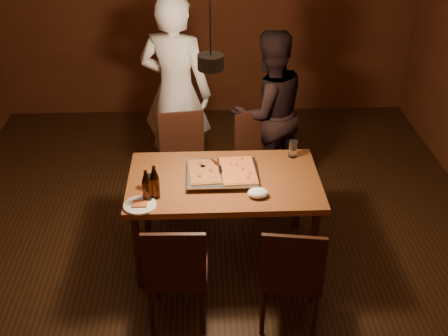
{
  "coord_description": "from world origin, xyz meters",
  "views": [
    {
      "loc": [
        -0.06,
        -3.6,
        3.07
      ],
      "look_at": [
        0.09,
        0.11,
        0.85
      ],
      "focal_mm": 45.0,
      "sensor_mm": 36.0,
      "label": 1
    }
  ],
  "objects_px": {
    "chair_near_left": "(176,266)",
    "chair_near_right": "(291,269)",
    "beer_bottle_b": "(155,182)",
    "diner_white": "(176,93)",
    "chair_far_left": "(183,152)",
    "beer_bottle_a": "(147,186)",
    "chair_far_right": "(260,151)",
    "plate_slice": "(140,205)",
    "pizza_tray": "(222,175)",
    "pendant_lamp": "(211,61)",
    "diner_dark": "(268,112)",
    "dining_table": "(224,187)"
  },
  "relations": [
    {
      "from": "dining_table",
      "to": "chair_far_right",
      "type": "distance_m",
      "value": 0.91
    },
    {
      "from": "chair_near_right",
      "to": "chair_near_left",
      "type": "bearing_deg",
      "value": -175.58
    },
    {
      "from": "beer_bottle_b",
      "to": "diner_white",
      "type": "distance_m",
      "value": 1.49
    },
    {
      "from": "plate_slice",
      "to": "diner_white",
      "type": "height_order",
      "value": "diner_white"
    },
    {
      "from": "plate_slice",
      "to": "pizza_tray",
      "type": "bearing_deg",
      "value": 31.31
    },
    {
      "from": "plate_slice",
      "to": "chair_near_right",
      "type": "bearing_deg",
      "value": -24.6
    },
    {
      "from": "beer_bottle_a",
      "to": "dining_table",
      "type": "bearing_deg",
      "value": 26.0
    },
    {
      "from": "pendant_lamp",
      "to": "chair_far_right",
      "type": "bearing_deg",
      "value": 63.55
    },
    {
      "from": "chair_near_left",
      "to": "diner_white",
      "type": "relative_size",
      "value": 0.26
    },
    {
      "from": "chair_far_left",
      "to": "beer_bottle_a",
      "type": "relative_size",
      "value": 1.89
    },
    {
      "from": "dining_table",
      "to": "chair_near_right",
      "type": "relative_size",
      "value": 3.09
    },
    {
      "from": "pizza_tray",
      "to": "diner_white",
      "type": "xyz_separation_m",
      "value": [
        -0.39,
        1.23,
        0.18
      ]
    },
    {
      "from": "chair_far_right",
      "to": "diner_dark",
      "type": "height_order",
      "value": "diner_dark"
    },
    {
      "from": "pizza_tray",
      "to": "diner_white",
      "type": "bearing_deg",
      "value": 109.78
    },
    {
      "from": "chair_far_left",
      "to": "diner_dark",
      "type": "distance_m",
      "value": 0.9
    },
    {
      "from": "chair_near_left",
      "to": "pendant_lamp",
      "type": "relative_size",
      "value": 0.44
    },
    {
      "from": "dining_table",
      "to": "diner_white",
      "type": "relative_size",
      "value": 0.79
    },
    {
      "from": "chair_near_right",
      "to": "beer_bottle_a",
      "type": "relative_size",
      "value": 1.89
    },
    {
      "from": "pizza_tray",
      "to": "beer_bottle_a",
      "type": "height_order",
      "value": "beer_bottle_a"
    },
    {
      "from": "chair_near_right",
      "to": "diner_white",
      "type": "bearing_deg",
      "value": 120.37
    },
    {
      "from": "beer_bottle_a",
      "to": "diner_white",
      "type": "bearing_deg",
      "value": 83.78
    },
    {
      "from": "chair_far_left",
      "to": "chair_near_left",
      "type": "relative_size",
      "value": 1.0
    },
    {
      "from": "chair_near_right",
      "to": "pendant_lamp",
      "type": "xyz_separation_m",
      "value": [
        -0.52,
        0.71,
        1.22
      ]
    },
    {
      "from": "chair_far_right",
      "to": "pendant_lamp",
      "type": "relative_size",
      "value": 0.5
    },
    {
      "from": "chair_far_right",
      "to": "diner_dark",
      "type": "xyz_separation_m",
      "value": [
        0.1,
        0.29,
        0.26
      ]
    },
    {
      "from": "dining_table",
      "to": "pendant_lamp",
      "type": "bearing_deg",
      "value": -129.73
    },
    {
      "from": "chair_far_left",
      "to": "diner_white",
      "type": "relative_size",
      "value": 0.26
    },
    {
      "from": "chair_far_left",
      "to": "beer_bottle_a",
      "type": "xyz_separation_m",
      "value": [
        -0.23,
        -1.1,
        0.34
      ]
    },
    {
      "from": "beer_bottle_a",
      "to": "beer_bottle_b",
      "type": "xyz_separation_m",
      "value": [
        0.06,
        0.04,
        0.01
      ]
    },
    {
      "from": "chair_far_right",
      "to": "pizza_tray",
      "type": "xyz_separation_m",
      "value": [
        -0.38,
        -0.8,
        0.24
      ]
    },
    {
      "from": "plate_slice",
      "to": "diner_white",
      "type": "bearing_deg",
      "value": 82.25
    },
    {
      "from": "chair_near_right",
      "to": "diner_dark",
      "type": "xyz_separation_m",
      "value": [
        0.05,
        1.94,
        0.26
      ]
    },
    {
      "from": "dining_table",
      "to": "diner_dark",
      "type": "bearing_deg",
      "value": 67.13
    },
    {
      "from": "dining_table",
      "to": "pendant_lamp",
      "type": "height_order",
      "value": "pendant_lamp"
    },
    {
      "from": "chair_near_right",
      "to": "beer_bottle_a",
      "type": "xyz_separation_m",
      "value": [
        -1.0,
        0.55,
        0.34
      ]
    },
    {
      "from": "dining_table",
      "to": "plate_slice",
      "type": "height_order",
      "value": "plate_slice"
    },
    {
      "from": "dining_table",
      "to": "diner_dark",
      "type": "height_order",
      "value": "diner_dark"
    },
    {
      "from": "chair_near_right",
      "to": "dining_table",
      "type": "bearing_deg",
      "value": 125.75
    },
    {
      "from": "dining_table",
      "to": "chair_far_left",
      "type": "bearing_deg",
      "value": 112.62
    },
    {
      "from": "chair_near_left",
      "to": "diner_white",
      "type": "xyz_separation_m",
      "value": [
        -0.05,
        2.02,
        0.41
      ]
    },
    {
      "from": "chair_far_right",
      "to": "diner_white",
      "type": "xyz_separation_m",
      "value": [
        -0.78,
        0.43,
        0.41
      ]
    },
    {
      "from": "chair_far_left",
      "to": "pendant_lamp",
      "type": "height_order",
      "value": "pendant_lamp"
    },
    {
      "from": "chair_far_left",
      "to": "beer_bottle_b",
      "type": "bearing_deg",
      "value": 73.06
    },
    {
      "from": "chair_near_left",
      "to": "chair_near_right",
      "type": "xyz_separation_m",
      "value": [
        0.78,
        -0.06,
        0.0
      ]
    },
    {
      "from": "diner_white",
      "to": "chair_near_left",
      "type": "bearing_deg",
      "value": 109.72
    },
    {
      "from": "beer_bottle_a",
      "to": "diner_white",
      "type": "xyz_separation_m",
      "value": [
        0.17,
        1.53,
        0.07
      ]
    },
    {
      "from": "pizza_tray",
      "to": "beer_bottle_a",
      "type": "distance_m",
      "value": 0.64
    },
    {
      "from": "plate_slice",
      "to": "pendant_lamp",
      "type": "xyz_separation_m",
      "value": [
        0.53,
        0.23,
        1.0
      ]
    },
    {
      "from": "beer_bottle_b",
      "to": "chair_far_left",
      "type": "bearing_deg",
      "value": 80.69
    },
    {
      "from": "pizza_tray",
      "to": "pendant_lamp",
      "type": "bearing_deg",
      "value": -118.46
    }
  ]
}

